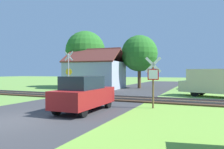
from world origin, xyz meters
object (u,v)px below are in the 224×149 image
object	(u,v)px
stop_sign_near	(153,78)
tree_center	(139,53)
house	(95,74)
crossing_sign_far	(69,70)
tree_left	(85,51)
mail_truck	(214,81)
parked_car	(84,94)

from	to	relation	value
stop_sign_near	tree_center	world-z (taller)	tree_center
stop_sign_near	house	world-z (taller)	house
crossing_sign_far	tree_center	world-z (taller)	tree_center
stop_sign_near	crossing_sign_far	distance (m)	10.50
tree_left	tree_center	world-z (taller)	tree_left
crossing_sign_far	tree_center	bearing A→B (deg)	58.05
mail_truck	parked_car	world-z (taller)	mail_truck
crossing_sign_far	parked_car	size ratio (longest dim) A/B	0.97
house	tree_center	distance (m)	6.02
house	tree_left	bearing A→B (deg)	138.96
stop_sign_near	crossing_sign_far	world-z (taller)	crossing_sign_far
tree_left	parked_car	bearing A→B (deg)	-60.19
house	tree_center	xyz separation A→B (m)	(4.88, 2.44, 2.54)
stop_sign_near	mail_truck	distance (m)	8.16
mail_truck	parked_car	xyz separation A→B (m)	(-6.29, -9.74, -0.34)
crossing_sign_far	house	bearing A→B (deg)	88.46
stop_sign_near	tree_left	world-z (taller)	tree_left
tree_left	house	bearing A→B (deg)	-38.44
house	mail_truck	size ratio (longest dim) A/B	1.31
tree_center	stop_sign_near	bearing A→B (deg)	-71.29
house	tree_left	world-z (taller)	tree_left
stop_sign_near	parked_car	bearing A→B (deg)	23.84
parked_car	mail_truck	bearing A→B (deg)	56.44
tree_center	crossing_sign_far	bearing A→B (deg)	-114.44
house	mail_truck	xyz separation A→B (m)	(13.07, -4.56, -0.54)
crossing_sign_far	tree_left	xyz separation A→B (m)	(-3.29, 8.80, 2.69)
stop_sign_near	tree_left	bearing A→B (deg)	-62.19
house	mail_truck	bearing A→B (deg)	-21.86
stop_sign_near	mail_truck	size ratio (longest dim) A/B	0.54
tree_left	tree_center	distance (m)	7.50
tree_center	house	bearing A→B (deg)	-153.48
tree_left	mail_truck	distance (m)	17.38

